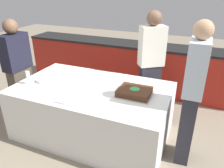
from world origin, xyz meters
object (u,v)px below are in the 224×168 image
at_px(plate_stack, 44,80).
at_px(person_seated_right, 192,95).
at_px(wine_glass, 28,75).
at_px(person_seated_left, 19,70).
at_px(person_cutting_cake, 151,64).
at_px(cake, 135,92).

height_order(plate_stack, person_seated_right, person_seated_right).
relative_size(wine_glass, person_seated_left, 0.12).
bearing_deg(plate_stack, person_seated_left, 170.39).
bearing_deg(plate_stack, wine_glass, -131.03).
bearing_deg(person_cutting_cake, person_seated_right, 93.52).
bearing_deg(plate_stack, cake, 5.15).
height_order(cake, person_seated_left, person_seated_left).
bearing_deg(person_seated_right, wine_glass, -83.40).
height_order(wine_glass, person_seated_right, person_seated_right).
distance_m(wine_glass, person_cutting_cake, 1.76).
xyz_separation_m(person_cutting_cake, person_seated_right, (0.66, -0.82, 0.01)).
xyz_separation_m(person_cutting_cake, person_seated_left, (-1.81, -0.82, -0.07)).
xyz_separation_m(plate_stack, person_seated_left, (-0.53, 0.09, 0.04)).
distance_m(plate_stack, person_cutting_cake, 1.57).
relative_size(cake, person_cutting_cake, 0.26).
bearing_deg(plate_stack, person_seated_right, 2.68).
distance_m(cake, plate_stack, 1.28).
bearing_deg(wine_glass, person_cutting_cake, 36.94).
bearing_deg(cake, person_cutting_cake, 90.00).
height_order(person_seated_left, person_seated_right, person_seated_right).
distance_m(wine_glass, person_seated_left, 0.47).
distance_m(plate_stack, person_seated_left, 0.54).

